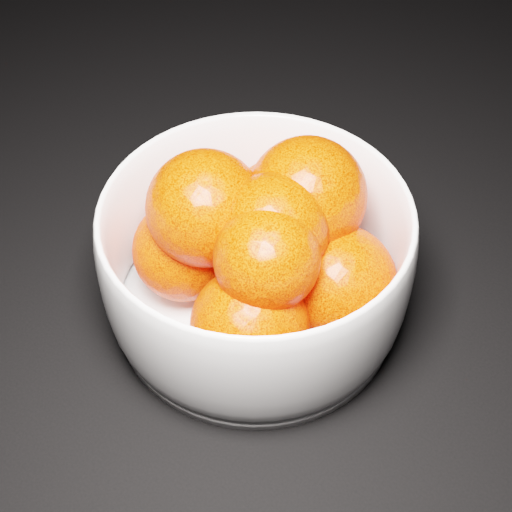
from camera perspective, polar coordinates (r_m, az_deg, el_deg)
The scene contains 2 objects.
bowl at distance 0.57m, azimuth 0.00°, elevation -0.41°, with size 0.25×0.25×0.12m.
orange_pile at distance 0.56m, azimuth 0.74°, elevation 1.01°, with size 0.21×0.20×0.15m.
Camera 1 is at (-0.01, -0.55, 0.49)m, focal length 50.00 mm.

